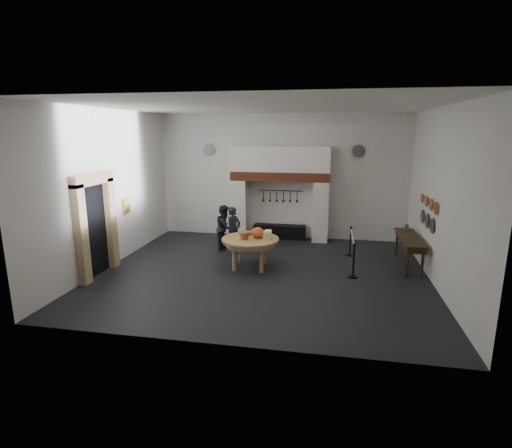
% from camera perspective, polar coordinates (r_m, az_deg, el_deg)
% --- Properties ---
extents(floor, '(9.00, 8.00, 0.02)m').
position_cam_1_polar(floor, '(11.32, 0.96, -6.89)').
color(floor, black).
rests_on(floor, ground).
extents(ceiling, '(9.00, 8.00, 0.02)m').
position_cam_1_polar(ceiling, '(10.65, 1.05, 16.50)').
color(ceiling, silver).
rests_on(ceiling, wall_back).
extents(wall_back, '(9.00, 0.02, 4.50)m').
position_cam_1_polar(wall_back, '(14.68, 3.63, 6.76)').
color(wall_back, silver).
rests_on(wall_back, floor).
extents(wall_front, '(9.00, 0.02, 4.50)m').
position_cam_1_polar(wall_front, '(6.92, -4.54, -0.51)').
color(wall_front, silver).
rests_on(wall_front, floor).
extents(wall_left, '(0.02, 8.00, 4.50)m').
position_cam_1_polar(wall_left, '(12.32, -20.17, 4.75)').
color(wall_left, silver).
rests_on(wall_left, floor).
extents(wall_right, '(0.02, 8.00, 4.50)m').
position_cam_1_polar(wall_right, '(10.95, 24.94, 3.37)').
color(wall_right, silver).
rests_on(wall_right, floor).
extents(chimney_pier_left, '(0.55, 0.70, 2.15)m').
position_cam_1_polar(chimney_pier_left, '(14.77, -2.29, 2.20)').
color(chimney_pier_left, silver).
rests_on(chimney_pier_left, floor).
extents(chimney_pier_right, '(0.55, 0.70, 2.15)m').
position_cam_1_polar(chimney_pier_right, '(14.41, 9.22, 1.76)').
color(chimney_pier_right, silver).
rests_on(chimney_pier_right, floor).
extents(hearth_brick_band, '(3.50, 0.72, 0.32)m').
position_cam_1_polar(hearth_brick_band, '(14.33, 3.46, 6.85)').
color(hearth_brick_band, '#9E442B').
rests_on(hearth_brick_band, chimney_pier_left).
extents(chimney_hood, '(3.50, 0.70, 0.90)m').
position_cam_1_polar(chimney_hood, '(14.28, 3.50, 9.28)').
color(chimney_hood, silver).
rests_on(chimney_hood, hearth_brick_band).
extents(iron_range, '(1.90, 0.45, 0.50)m').
position_cam_1_polar(iron_range, '(14.77, 3.39, -1.10)').
color(iron_range, black).
rests_on(iron_range, floor).
extents(utensil_rail, '(1.60, 0.02, 0.02)m').
position_cam_1_polar(utensil_rail, '(14.67, 3.57, 4.78)').
color(utensil_rail, black).
rests_on(utensil_rail, wall_back).
extents(door_recess, '(0.04, 1.10, 2.50)m').
position_cam_1_polar(door_recess, '(11.65, -22.13, -0.87)').
color(door_recess, black).
rests_on(door_recess, floor).
extents(door_jamb_near, '(0.22, 0.30, 2.60)m').
position_cam_1_polar(door_jamb_near, '(11.03, -23.69, -1.50)').
color(door_jamb_near, tan).
rests_on(door_jamb_near, floor).
extents(door_jamb_far, '(0.22, 0.30, 2.60)m').
position_cam_1_polar(door_jamb_far, '(12.17, -20.05, 0.11)').
color(door_jamb_far, tan).
rests_on(door_jamb_far, floor).
extents(door_lintel, '(0.22, 1.70, 0.30)m').
position_cam_1_polar(door_lintel, '(11.37, -22.36, 5.97)').
color(door_lintel, tan).
rests_on(door_lintel, door_jamb_near).
extents(wall_plaque, '(0.05, 0.34, 0.44)m').
position_cam_1_polar(wall_plaque, '(13.08, -18.00, 2.48)').
color(wall_plaque, gold).
rests_on(wall_plaque, wall_left).
extents(work_table, '(1.83, 1.83, 0.07)m').
position_cam_1_polar(work_table, '(11.47, -0.80, -2.22)').
color(work_table, tan).
rests_on(work_table, floor).
extents(pumpkin, '(0.36, 0.36, 0.31)m').
position_cam_1_polar(pumpkin, '(11.48, 0.28, -1.22)').
color(pumpkin, '#D74A1E').
rests_on(pumpkin, work_table).
extents(cheese_block_big, '(0.22, 0.22, 0.24)m').
position_cam_1_polar(cheese_block_big, '(11.29, 1.64, -1.65)').
color(cheese_block_big, '#D3D17E').
rests_on(cheese_block_big, work_table).
extents(cheese_block_small, '(0.18, 0.18, 0.20)m').
position_cam_1_polar(cheese_block_small, '(11.59, 1.77, -1.37)').
color(cheese_block_small, '#DED985').
rests_on(cheese_block_small, work_table).
extents(wicker_basket, '(0.36, 0.36, 0.22)m').
position_cam_1_polar(wicker_basket, '(11.32, -1.70, -1.67)').
color(wicker_basket, '#975F37').
rests_on(wicker_basket, work_table).
extents(bread_loaf, '(0.31, 0.18, 0.13)m').
position_cam_1_polar(bread_loaf, '(11.79, -0.94, -1.28)').
color(bread_loaf, '#9B6137').
rests_on(bread_loaf, work_table).
extents(visitor_near, '(0.60, 0.67, 1.54)m').
position_cam_1_polar(visitor_near, '(12.77, -3.22, -0.96)').
color(visitor_near, black).
rests_on(visitor_near, floor).
extents(visitor_far, '(0.64, 0.79, 1.51)m').
position_cam_1_polar(visitor_far, '(13.25, -4.49, -0.52)').
color(visitor_far, black).
rests_on(visitor_far, floor).
extents(side_table, '(0.55, 2.20, 0.06)m').
position_cam_1_polar(side_table, '(12.35, 21.13, -1.85)').
color(side_table, '#322312').
rests_on(side_table, floor).
extents(pewter_jug, '(0.12, 0.12, 0.22)m').
position_cam_1_polar(pewter_jug, '(12.90, 20.72, -0.57)').
color(pewter_jug, '#525157').
rests_on(pewter_jug, side_table).
extents(copper_pan_a, '(0.03, 0.34, 0.34)m').
position_cam_1_polar(copper_pan_a, '(11.18, 24.35, 2.04)').
color(copper_pan_a, '#C6662D').
rests_on(copper_pan_a, wall_right).
extents(copper_pan_b, '(0.03, 0.32, 0.32)m').
position_cam_1_polar(copper_pan_b, '(11.71, 23.74, 2.55)').
color(copper_pan_b, '#C6662D').
rests_on(copper_pan_b, wall_right).
extents(copper_pan_c, '(0.03, 0.30, 0.30)m').
position_cam_1_polar(copper_pan_c, '(12.24, 23.18, 3.02)').
color(copper_pan_c, '#C6662D').
rests_on(copper_pan_c, wall_right).
extents(copper_pan_d, '(0.03, 0.28, 0.28)m').
position_cam_1_polar(copper_pan_d, '(12.77, 22.67, 3.45)').
color(copper_pan_d, '#C6662D').
rests_on(copper_pan_d, wall_right).
extents(pewter_plate_left, '(0.03, 0.40, 0.40)m').
position_cam_1_polar(pewter_plate_left, '(11.47, 23.89, -0.22)').
color(pewter_plate_left, '#4C4C51').
rests_on(pewter_plate_left, wall_right).
extents(pewter_plate_mid, '(0.03, 0.40, 0.40)m').
position_cam_1_polar(pewter_plate_mid, '(12.04, 23.26, 0.43)').
color(pewter_plate_mid, '#4C4C51').
rests_on(pewter_plate_mid, wall_right).
extents(pewter_plate_right, '(0.03, 0.40, 0.40)m').
position_cam_1_polar(pewter_plate_right, '(12.62, 22.69, 1.02)').
color(pewter_plate_right, '#4C4C51').
rests_on(pewter_plate_right, wall_right).
extents(pewter_plate_back_left, '(0.44, 0.03, 0.44)m').
position_cam_1_polar(pewter_plate_back_left, '(15.13, -6.71, 10.50)').
color(pewter_plate_back_left, '#4C4C51').
rests_on(pewter_plate_back_left, wall_back).
extents(pewter_plate_back_right, '(0.44, 0.03, 0.44)m').
position_cam_1_polar(pewter_plate_back_right, '(14.49, 14.49, 10.06)').
color(pewter_plate_back_right, '#4C4C51').
rests_on(pewter_plate_back_right, wall_back).
extents(barrier_post_near, '(0.05, 0.05, 0.90)m').
position_cam_1_polar(barrier_post_near, '(11.10, 13.77, -5.23)').
color(barrier_post_near, black).
rests_on(barrier_post_near, floor).
extents(barrier_post_far, '(0.05, 0.05, 0.90)m').
position_cam_1_polar(barrier_post_far, '(13.01, 13.34, -2.49)').
color(barrier_post_far, black).
rests_on(barrier_post_far, floor).
extents(barrier_rope, '(0.04, 2.00, 0.04)m').
position_cam_1_polar(barrier_rope, '(11.95, 13.64, -1.91)').
color(barrier_rope, white).
rests_on(barrier_rope, barrier_post_near).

